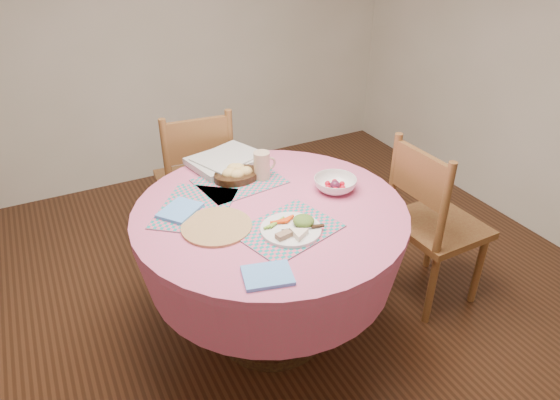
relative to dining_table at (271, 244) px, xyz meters
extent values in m
plane|color=#331C0F|center=(0.00, 0.00, -0.56)|extent=(4.00, 4.00, 0.00)
cube|color=silver|center=(0.00, 2.00, 0.79)|extent=(4.00, 0.01, 2.70)
cylinder|color=#C45B7F|center=(0.00, 0.00, 0.17)|extent=(1.24, 1.24, 0.04)
cone|color=#C45B7F|center=(0.00, 0.00, 0.00)|extent=(1.24, 1.24, 0.30)
cylinder|color=black|center=(0.00, 0.00, -0.34)|extent=(0.14, 0.14, 0.44)
cylinder|color=black|center=(0.00, 0.00, -0.53)|extent=(0.56, 0.56, 0.06)
cube|color=brown|center=(0.93, -0.13, -0.10)|extent=(0.43, 0.45, 0.04)
cylinder|color=brown|center=(1.10, -0.31, -0.33)|extent=(0.04, 0.04, 0.45)
cylinder|color=brown|center=(1.10, 0.05, -0.33)|extent=(0.04, 0.04, 0.45)
cylinder|color=brown|center=(0.76, -0.32, -0.33)|extent=(0.04, 0.04, 0.45)
cylinder|color=brown|center=(0.75, 0.04, -0.33)|extent=(0.04, 0.04, 0.45)
cylinder|color=brown|center=(0.74, -0.32, 0.15)|extent=(0.04, 0.04, 0.50)
cylinder|color=brown|center=(0.73, 0.04, 0.15)|extent=(0.04, 0.04, 0.50)
cube|color=brown|center=(0.74, -0.14, 0.25)|extent=(0.04, 0.36, 0.24)
cube|color=brown|center=(-0.06, 0.93, -0.10)|extent=(0.48, 0.46, 0.04)
cylinder|color=brown|center=(0.14, 1.09, -0.33)|extent=(0.04, 0.04, 0.45)
cylinder|color=brown|center=(-0.22, 1.12, -0.33)|extent=(0.04, 0.04, 0.45)
cylinder|color=brown|center=(0.10, 0.75, -0.33)|extent=(0.04, 0.04, 0.45)
cylinder|color=brown|center=(-0.26, 0.78, -0.33)|extent=(0.04, 0.04, 0.45)
cylinder|color=brown|center=(0.10, 0.73, 0.15)|extent=(0.04, 0.04, 0.50)
cylinder|color=brown|center=(-0.26, 0.76, 0.15)|extent=(0.04, 0.04, 0.50)
cube|color=brown|center=(-0.08, 0.74, 0.25)|extent=(0.36, 0.06, 0.24)
cube|color=#168180|center=(-0.01, -0.19, 0.20)|extent=(0.47, 0.40, 0.01)
cube|color=#168180|center=(-0.30, 0.15, 0.20)|extent=(0.48, 0.50, 0.01)
cube|color=#168180|center=(-0.02, 0.29, 0.20)|extent=(0.43, 0.35, 0.01)
cylinder|color=brown|center=(-0.27, -0.04, 0.20)|extent=(0.30, 0.30, 0.01)
cube|color=#5C9AED|center=(-0.22, -0.43, 0.20)|extent=(0.21, 0.18, 0.01)
cube|color=#5C9AED|center=(-0.37, 0.15, 0.21)|extent=(0.23, 0.22, 0.01)
cylinder|color=white|center=(-0.01, -0.21, 0.21)|extent=(0.25, 0.25, 0.01)
ellipsoid|color=#25551D|center=(0.05, -0.22, 0.23)|extent=(0.10, 0.10, 0.04)
cylinder|color=#FFE9CC|center=(-0.02, -0.27, 0.23)|extent=(0.12, 0.12, 0.02)
cube|color=#947155|center=(-0.07, -0.24, 0.23)|extent=(0.07, 0.05, 0.02)
cube|color=silver|center=(0.01, -0.24, 0.22)|extent=(0.15, 0.05, 0.00)
cylinder|color=black|center=(-0.03, 0.32, 0.22)|extent=(0.23, 0.23, 0.03)
ellipsoid|color=tan|center=(-0.07, 0.32, 0.25)|extent=(0.07, 0.06, 0.05)
ellipsoid|color=tan|center=(-0.01, 0.35, 0.25)|extent=(0.07, 0.06, 0.05)
ellipsoid|color=tan|center=(0.01, 0.30, 0.25)|extent=(0.07, 0.06, 0.05)
ellipsoid|color=tan|center=(-0.04, 0.29, 0.25)|extent=(0.07, 0.06, 0.05)
ellipsoid|color=tan|center=(-0.03, 0.36, 0.25)|extent=(0.07, 0.06, 0.05)
cylinder|color=tan|center=(0.09, 0.27, 0.27)|extent=(0.08, 0.08, 0.14)
torus|color=tan|center=(0.13, 0.27, 0.27)|extent=(0.07, 0.01, 0.07)
imported|color=white|center=(0.35, 0.01, 0.23)|extent=(0.25, 0.25, 0.06)
sphere|color=red|center=(0.39, 0.01, 0.22)|extent=(0.03, 0.03, 0.03)
sphere|color=red|center=(0.37, 0.04, 0.22)|extent=(0.03, 0.03, 0.03)
sphere|color=red|center=(0.33, 0.04, 0.22)|extent=(0.03, 0.03, 0.03)
sphere|color=red|center=(0.31, 0.01, 0.22)|extent=(0.03, 0.03, 0.03)
sphere|color=red|center=(0.33, -0.03, 0.22)|extent=(0.03, 0.03, 0.03)
sphere|color=red|center=(0.37, -0.03, 0.22)|extent=(0.03, 0.03, 0.03)
sphere|color=#4E1631|center=(0.35, 0.01, 0.22)|extent=(0.05, 0.05, 0.05)
cube|color=silver|center=(-0.02, 0.50, 0.22)|extent=(0.39, 0.34, 0.03)
cube|color=silver|center=(0.00, 0.50, 0.24)|extent=(0.39, 0.35, 0.01)
camera|label=1|loc=(-0.83, -1.72, 1.37)|focal=32.00mm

